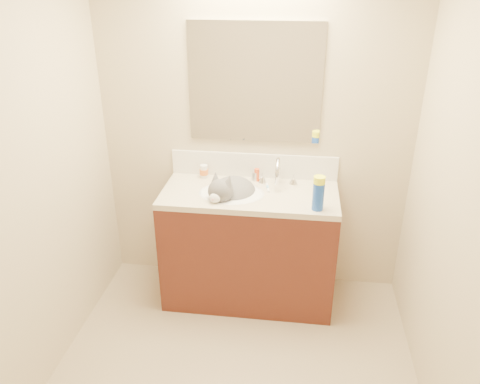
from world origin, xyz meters
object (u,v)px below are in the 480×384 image
(vanity_cabinet, at_px, (249,248))
(amber_bottle, at_px, (257,175))
(basin, at_px, (232,202))
(cat, at_px, (231,194))
(silver_jar, at_px, (255,176))
(spray_can, at_px, (318,195))
(pill_bottle, at_px, (204,171))
(faucet, at_px, (278,174))

(vanity_cabinet, distance_m, amber_bottle, 0.53)
(basin, relative_size, cat, 0.92)
(cat, xyz_separation_m, silver_jar, (0.14, 0.21, 0.05))
(silver_jar, height_order, spray_can, spray_can)
(pill_bottle, bearing_deg, basin, -44.41)
(vanity_cabinet, bearing_deg, silver_jar, 85.19)
(amber_bottle, bearing_deg, faucet, -21.93)
(silver_jar, relative_size, spray_can, 0.32)
(pill_bottle, distance_m, amber_bottle, 0.39)
(vanity_cabinet, relative_size, pill_bottle, 12.37)
(vanity_cabinet, xyz_separation_m, cat, (-0.13, -0.01, 0.43))
(silver_jar, bearing_deg, amber_bottle, -35.32)
(vanity_cabinet, height_order, pill_bottle, pill_bottle)
(cat, height_order, pill_bottle, cat)
(vanity_cabinet, distance_m, pill_bottle, 0.65)
(basin, distance_m, spray_can, 0.62)
(pill_bottle, height_order, silver_jar, pill_bottle)
(basin, distance_m, amber_bottle, 0.30)
(pill_bottle, relative_size, silver_jar, 1.51)
(amber_bottle, xyz_separation_m, spray_can, (0.42, -0.39, 0.05))
(vanity_cabinet, height_order, spray_can, spray_can)
(pill_bottle, height_order, spray_can, spray_can)
(basin, distance_m, faucet, 0.38)
(spray_can, bearing_deg, cat, 161.87)
(basin, distance_m, cat, 0.06)
(basin, bearing_deg, faucet, 29.12)
(silver_jar, bearing_deg, cat, -123.94)
(vanity_cabinet, height_order, silver_jar, silver_jar)
(cat, bearing_deg, basin, -51.78)
(basin, bearing_deg, vanity_cabinet, 14.04)
(basin, xyz_separation_m, faucet, (0.30, 0.17, 0.16))
(basin, xyz_separation_m, amber_bottle, (0.15, 0.23, 0.12))
(pill_bottle, xyz_separation_m, amber_bottle, (0.39, -0.00, -0.00))
(amber_bottle, bearing_deg, pill_bottle, 179.35)
(amber_bottle, bearing_deg, silver_jar, 144.68)
(cat, distance_m, silver_jar, 0.26)
(silver_jar, xyz_separation_m, spray_can, (0.43, -0.40, 0.07))
(cat, xyz_separation_m, amber_bottle, (0.16, 0.21, 0.06))
(silver_jar, bearing_deg, pill_bottle, -179.43)
(spray_can, bearing_deg, basin, 163.73)
(faucet, relative_size, silver_jar, 4.37)
(vanity_cabinet, xyz_separation_m, silver_jar, (0.02, 0.21, 0.48))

